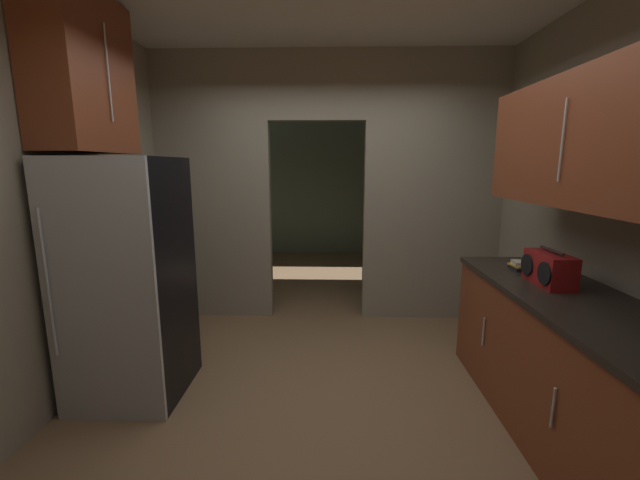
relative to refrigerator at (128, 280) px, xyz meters
name	(u,v)px	position (x,y,z in m)	size (l,w,h in m)	color
ground	(326,397)	(1.43, -0.05, -0.87)	(20.00, 20.00, 0.00)	brown
kitchen_partition	(331,181)	(1.46, 1.59, 0.64)	(3.69, 0.12, 2.84)	gray
adjoining_room_shell	(329,181)	(1.43, 3.82, 0.55)	(3.69, 3.33, 2.84)	slate
refrigerator	(128,280)	(0.00, 0.00, 0.00)	(0.73, 0.76, 1.74)	black
lower_cabinet_run	(567,367)	(2.92, -0.40, -0.41)	(0.69, 2.11, 0.91)	brown
upper_cabinet_counterside	(596,140)	(2.92, -0.40, 0.95)	(0.36, 1.90, 0.76)	brown
upper_cabinet_fridgeside	(82,73)	(-0.24, 0.10, 1.43)	(0.36, 0.80, 1.05)	brown
boombox	(549,269)	(2.89, -0.15, 0.14)	(0.19, 0.37, 0.24)	maroon
book_stack	(520,266)	(2.88, 0.22, 0.07)	(0.14, 0.15, 0.07)	black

